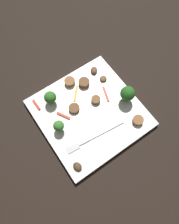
{
  "coord_description": "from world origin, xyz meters",
  "views": [
    {
      "loc": [
        0.13,
        0.19,
        0.59
      ],
      "look_at": [
        0.0,
        0.0,
        0.02
      ],
      "focal_mm": 33.78,
      "sensor_mm": 36.0,
      "label": 1
    }
  ],
  "objects_px": {
    "pepper_strip_0": "(64,116)",
    "pepper_strip_2": "(76,93)",
    "broccoli_floret_1": "(50,98)",
    "sausage_slice_1": "(84,83)",
    "plate": "(90,113)",
    "pepper_strip_1": "(106,94)",
    "mushroom_1": "(103,79)",
    "sausage_slice_2": "(138,120)",
    "broccoli_floret_0": "(128,94)",
    "sausage_slice_4": "(96,100)",
    "sausage_slice_3": "(70,82)",
    "fork": "(92,138)",
    "broccoli_floret_2": "(59,126)",
    "pepper_strip_3": "(36,105)",
    "mushroom_2": "(94,70)",
    "sausage_slice_0": "(74,108)",
    "mushroom_0": "(77,167)"
  },
  "relations": [
    {
      "from": "sausage_slice_2",
      "to": "pepper_strip_1",
      "type": "relative_size",
      "value": 0.58
    },
    {
      "from": "broccoli_floret_1",
      "to": "pepper_strip_3",
      "type": "bearing_deg",
      "value": -20.74
    },
    {
      "from": "pepper_strip_0",
      "to": "pepper_strip_2",
      "type": "bearing_deg",
      "value": -150.81
    },
    {
      "from": "fork",
      "to": "sausage_slice_3",
      "type": "bearing_deg",
      "value": -97.52
    },
    {
      "from": "sausage_slice_0",
      "to": "mushroom_2",
      "type": "bearing_deg",
      "value": -149.24
    },
    {
      "from": "pepper_strip_1",
      "to": "mushroom_1",
      "type": "bearing_deg",
      "value": -117.01
    },
    {
      "from": "broccoli_floret_1",
      "to": "broccoli_floret_2",
      "type": "height_order",
      "value": "broccoli_floret_1"
    },
    {
      "from": "mushroom_1",
      "to": "mushroom_2",
      "type": "relative_size",
      "value": 0.88
    },
    {
      "from": "sausage_slice_2",
      "to": "sausage_slice_1",
      "type": "bearing_deg",
      "value": -73.16
    },
    {
      "from": "broccoli_floret_1",
      "to": "sausage_slice_1",
      "type": "relative_size",
      "value": 1.4
    },
    {
      "from": "pepper_strip_0",
      "to": "pepper_strip_3",
      "type": "bearing_deg",
      "value": -57.53
    },
    {
      "from": "plate",
      "to": "pepper_strip_0",
      "type": "xyz_separation_m",
      "value": [
        0.07,
        -0.03,
        0.01
      ]
    },
    {
      "from": "sausage_slice_0",
      "to": "pepper_strip_1",
      "type": "height_order",
      "value": "sausage_slice_0"
    },
    {
      "from": "fork",
      "to": "mushroom_1",
      "type": "distance_m",
      "value": 0.19
    },
    {
      "from": "broccoli_floret_0",
      "to": "mushroom_1",
      "type": "xyz_separation_m",
      "value": [
        0.02,
        -0.09,
        -0.03
      ]
    },
    {
      "from": "sausage_slice_0",
      "to": "pepper_strip_1",
      "type": "xyz_separation_m",
      "value": [
        -0.11,
        0.01,
        -0.0
      ]
    },
    {
      "from": "mushroom_2",
      "to": "fork",
      "type": "bearing_deg",
      "value": 53.11
    },
    {
      "from": "fork",
      "to": "broccoli_floret_1",
      "type": "distance_m",
      "value": 0.17
    },
    {
      "from": "plate",
      "to": "sausage_slice_3",
      "type": "bearing_deg",
      "value": -92.72
    },
    {
      "from": "mushroom_1",
      "to": "pepper_strip_3",
      "type": "bearing_deg",
      "value": -11.08
    },
    {
      "from": "sausage_slice_1",
      "to": "sausage_slice_4",
      "type": "bearing_deg",
      "value": 86.72
    },
    {
      "from": "pepper_strip_1",
      "to": "pepper_strip_3",
      "type": "bearing_deg",
      "value": -24.88
    },
    {
      "from": "sausage_slice_0",
      "to": "sausage_slice_4",
      "type": "xyz_separation_m",
      "value": [
        -0.07,
        0.01,
        0.0
      ]
    },
    {
      "from": "pepper_strip_1",
      "to": "sausage_slice_1",
      "type": "bearing_deg",
      "value": -63.11
    },
    {
      "from": "pepper_strip_0",
      "to": "sausage_slice_2",
      "type": "bearing_deg",
      "value": 140.82
    },
    {
      "from": "pepper_strip_0",
      "to": "pepper_strip_1",
      "type": "bearing_deg",
      "value": 174.59
    },
    {
      "from": "sausage_slice_3",
      "to": "sausage_slice_1",
      "type": "bearing_deg",
      "value": 141.27
    },
    {
      "from": "broccoli_floret_1",
      "to": "pepper_strip_0",
      "type": "height_order",
      "value": "broccoli_floret_1"
    },
    {
      "from": "sausage_slice_3",
      "to": "mushroom_1",
      "type": "height_order",
      "value": "sausage_slice_3"
    },
    {
      "from": "sausage_slice_3",
      "to": "pepper_strip_0",
      "type": "height_order",
      "value": "sausage_slice_3"
    },
    {
      "from": "sausage_slice_2",
      "to": "mushroom_0",
      "type": "bearing_deg",
      "value": 2.4
    },
    {
      "from": "pepper_strip_1",
      "to": "pepper_strip_2",
      "type": "bearing_deg",
      "value": -36.68
    },
    {
      "from": "broccoli_floret_0",
      "to": "sausage_slice_4",
      "type": "height_order",
      "value": "broccoli_floret_0"
    },
    {
      "from": "pepper_strip_0",
      "to": "pepper_strip_1",
      "type": "relative_size",
      "value": 0.8
    },
    {
      "from": "pepper_strip_0",
      "to": "sausage_slice_4",
      "type": "bearing_deg",
      "value": 172.46
    },
    {
      "from": "sausage_slice_2",
      "to": "sausage_slice_4",
      "type": "height_order",
      "value": "same"
    },
    {
      "from": "sausage_slice_1",
      "to": "pepper_strip_2",
      "type": "bearing_deg",
      "value": 20.27
    },
    {
      "from": "sausage_slice_4",
      "to": "pepper_strip_1",
      "type": "xyz_separation_m",
      "value": [
        -0.04,
        -0.0,
        -0.01
      ]
    },
    {
      "from": "sausage_slice_2",
      "to": "pepper_strip_1",
      "type": "bearing_deg",
      "value": -79.25
    },
    {
      "from": "pepper_strip_2",
      "to": "pepper_strip_3",
      "type": "distance_m",
      "value": 0.12
    },
    {
      "from": "plate",
      "to": "pepper_strip_3",
      "type": "bearing_deg",
      "value": -42.76
    },
    {
      "from": "broccoli_floret_0",
      "to": "mushroom_1",
      "type": "distance_m",
      "value": 0.1
    },
    {
      "from": "sausage_slice_3",
      "to": "sausage_slice_0",
      "type": "bearing_deg",
      "value": 65.35
    },
    {
      "from": "plate",
      "to": "mushroom_1",
      "type": "distance_m",
      "value": 0.12
    },
    {
      "from": "fork",
      "to": "sausage_slice_3",
      "type": "distance_m",
      "value": 0.19
    },
    {
      "from": "sausage_slice_1",
      "to": "pepper_strip_1",
      "type": "xyz_separation_m",
      "value": [
        -0.03,
        0.07,
        -0.01
      ]
    },
    {
      "from": "sausage_slice_4",
      "to": "pepper_strip_3",
      "type": "relative_size",
      "value": 0.72
    },
    {
      "from": "sausage_slice_4",
      "to": "pepper_strip_2",
      "type": "relative_size",
      "value": 0.52
    },
    {
      "from": "plate",
      "to": "broccoli_floret_1",
      "type": "relative_size",
      "value": 6.08
    },
    {
      "from": "pepper_strip_2",
      "to": "sausage_slice_0",
      "type": "bearing_deg",
      "value": 49.28
    }
  ]
}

